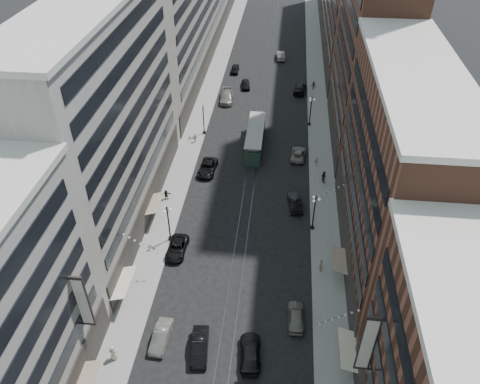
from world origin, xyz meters
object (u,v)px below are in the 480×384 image
at_px(car_8, 227,97).
at_px(pedestrian_5, 166,195).
at_px(car_4, 296,316).
at_px(car_5, 200,346).
at_px(pedestrian_9, 314,86).
at_px(pedestrian_1, 113,353).
at_px(car_6, 250,352).
at_px(car_2, 177,248).
at_px(pedestrian_2, 156,206).
at_px(pedestrian_4, 321,265).
at_px(car_12, 300,89).
at_px(car_14, 281,55).
at_px(lamppost_sw_mid, 204,118).
at_px(car_11, 298,154).
at_px(lamppost_se_mid, 311,110).
at_px(car_10, 295,202).
at_px(car_13, 246,84).
at_px(lamppost_se_far, 314,211).
at_px(streetcar, 255,139).
at_px(car_1, 161,336).
at_px(lamppost_sw_far, 169,222).
at_px(car_7, 208,168).
at_px(pedestrian_6, 195,138).
at_px(pedestrian_8, 316,160).
at_px(pedestrian_7, 324,177).

relative_size(car_8, pedestrian_5, 4.06).
xyz_separation_m(car_4, car_5, (-9.72, -4.75, 0.03)).
bearing_deg(pedestrian_9, pedestrian_1, -99.37).
bearing_deg(car_6, car_2, -57.82).
bearing_deg(pedestrian_2, pedestrian_9, 76.13).
relative_size(pedestrian_1, pedestrian_4, 1.04).
distance_m(car_12, car_14, 17.82).
bearing_deg(lamppost_sw_mid, pedestrian_1, -92.33).
bearing_deg(car_11, lamppost_se_mid, -94.69).
xyz_separation_m(car_4, pedestrian_4, (2.94, 7.65, 0.31)).
distance_m(car_8, car_10, 34.33).
relative_size(car_6, car_14, 1.02).
distance_m(car_12, pedestrian_5, 41.73).
xyz_separation_m(lamppost_sw_mid, car_6, (11.79, -43.01, -2.35)).
bearing_deg(car_13, pedestrian_1, -103.83).
relative_size(lamppost_se_far, pedestrian_2, 3.34).
height_order(car_12, car_14, car_14).
height_order(car_5, pedestrian_2, pedestrian_2).
distance_m(car_12, pedestrian_9, 3.02).
distance_m(car_4, car_11, 32.34).
bearing_deg(streetcar, car_4, -78.45).
bearing_deg(car_4, car_1, 14.38).
bearing_deg(lamppost_se_far, car_8, 114.05).
distance_m(pedestrian_1, car_11, 42.94).
height_order(pedestrian_2, car_10, pedestrian_2).
distance_m(lamppost_se_mid, pedestrian_5, 31.67).
bearing_deg(car_2, lamppost_sw_far, 124.22).
distance_m(lamppost_se_far, pedestrian_2, 21.86).
height_order(car_6, pedestrian_4, pedestrian_4).
bearing_deg(car_5, car_4, 20.31).
xyz_separation_m(car_10, car_11, (0.43, 12.67, -0.09)).
relative_size(car_7, car_14, 1.07).
height_order(lamppost_sw_far, pedestrian_6, lamppost_sw_far).
bearing_deg(car_5, pedestrian_1, -173.75).
distance_m(lamppost_sw_mid, pedestrian_2, 21.85).
xyz_separation_m(pedestrian_6, pedestrian_8, (20.30, -4.86, 0.17)).
relative_size(car_11, car_12, 0.90).
relative_size(car_10, car_14, 0.92).
xyz_separation_m(car_8, pedestrian_6, (-3.39, -15.95, 0.03)).
bearing_deg(pedestrian_2, pedestrian_4, -6.60).
relative_size(car_2, pedestrian_8, 2.66).
height_order(car_7, car_12, car_12).
bearing_deg(pedestrian_4, car_4, 150.27).
relative_size(car_5, pedestrian_5, 3.19).
bearing_deg(pedestrian_8, car_11, -65.04).
distance_m(pedestrian_5, pedestrian_6, 15.89).
distance_m(car_7, pedestrian_7, 17.90).
xyz_separation_m(lamppost_sw_far, car_8, (2.32, 40.03, -2.21)).
bearing_deg(pedestrian_2, streetcar, 70.69).
distance_m(car_7, car_8, 24.30).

